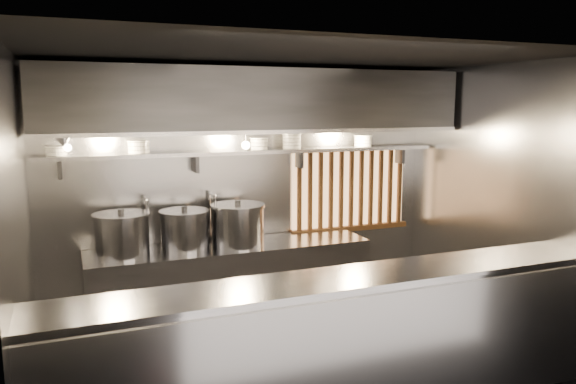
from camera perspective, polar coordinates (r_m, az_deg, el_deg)
floor at (r=5.44m, az=1.00°, el=-17.14°), size 4.50×4.50×0.00m
ceiling at (r=4.91m, az=1.10°, el=13.69°), size 4.50×4.50×0.00m
wall_back at (r=6.38m, az=-4.20°, el=-0.06°), size 4.50×0.00×4.50m
wall_left at (r=4.62m, az=-25.66°, el=-4.34°), size 0.00×3.00×3.00m
wall_right at (r=6.21m, az=20.55°, el=-0.85°), size 0.00×3.00×3.00m
serving_counter at (r=4.42m, az=6.05°, el=-15.52°), size 4.50×0.56×1.13m
cooking_bench at (r=6.17m, az=-5.73°, el=-9.47°), size 3.00×0.70×0.90m
bowl_shelf at (r=6.15m, az=-3.74°, el=4.12°), size 4.40×0.34×0.04m
exhaust_hood at (r=5.92m, az=-3.12°, el=9.21°), size 4.40×0.81×0.65m
wood_screen at (r=6.84m, az=6.34°, el=0.34°), size 1.56×0.09×1.04m
faucet_left at (r=6.02m, az=-14.29°, el=-1.75°), size 0.04×0.30×0.50m
faucet_right at (r=6.15m, az=-7.82°, el=-1.34°), size 0.04×0.30×0.50m
heat_lamp at (r=5.37m, az=-21.82°, el=4.82°), size 0.25×0.35×0.20m
pendant_bulb at (r=6.00m, az=-4.30°, el=4.78°), size 0.09×0.09×0.19m
stock_pot_left at (r=5.91m, az=-10.43°, el=-3.79°), size 0.58×0.58×0.45m
stock_pot_mid at (r=5.79m, az=-16.52°, el=-4.17°), size 0.58×0.58×0.47m
stock_pot_right at (r=5.99m, az=-5.10°, el=-3.33°), size 0.71×0.71×0.49m
bowl_stack_0 at (r=5.84m, az=-22.49°, el=3.88°), size 0.21×0.21×0.09m
bowl_stack_1 at (r=5.88m, az=-14.95°, el=4.46°), size 0.23×0.23×0.13m
bowl_stack_2 at (r=6.17m, az=-2.95°, el=4.94°), size 0.20×0.20×0.13m
bowl_stack_3 at (r=6.31m, az=0.38°, el=5.21°), size 0.22×0.22×0.17m
bowl_stack_4 at (r=6.70m, az=7.62°, el=5.18°), size 0.22×0.22×0.13m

